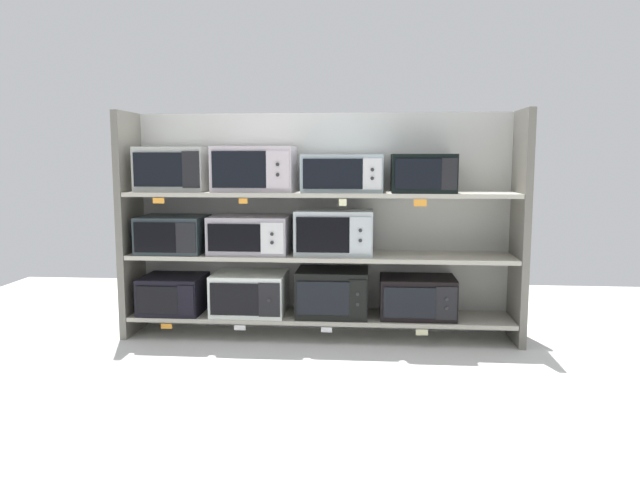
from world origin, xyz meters
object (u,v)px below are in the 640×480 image
(microwave_6, at_px, (334,232))
(microwave_7, at_px, (173,169))
(microwave_8, at_px, (254,169))
(microwave_0, at_px, (174,294))
(microwave_5, at_px, (250,235))
(microwave_4, at_px, (173,234))
(microwave_1, at_px, (250,293))
(microwave_3, at_px, (417,297))
(microwave_9, at_px, (342,173))
(microwave_10, at_px, (423,173))
(microwave_2, at_px, (333,292))

(microwave_6, bearing_deg, microwave_7, 179.99)
(microwave_8, bearing_deg, microwave_0, 179.98)
(microwave_5, bearing_deg, microwave_8, -0.45)
(microwave_4, bearing_deg, microwave_1, 0.01)
(microwave_0, xyz_separation_m, microwave_8, (0.61, -0.00, 0.91))
(microwave_3, relative_size, microwave_8, 0.93)
(microwave_8, distance_m, microwave_9, 0.62)
(microwave_5, height_order, microwave_10, microwave_10)
(microwave_0, distance_m, microwave_2, 1.17)
(microwave_1, bearing_deg, microwave_5, 1.30)
(microwave_3, bearing_deg, microwave_6, -179.99)
(microwave_5, height_order, microwave_6, microwave_6)
(microwave_4, height_order, microwave_5, microwave_5)
(microwave_8, bearing_deg, microwave_3, 0.01)
(microwave_9, relative_size, microwave_10, 1.30)
(microwave_1, distance_m, microwave_8, 0.90)
(microwave_5, relative_size, microwave_7, 1.14)
(microwave_5, xyz_separation_m, microwave_7, (-0.55, -0.00, 0.47))
(microwave_1, relative_size, microwave_6, 0.96)
(microwave_10, bearing_deg, microwave_3, 179.77)
(microwave_8, xyz_separation_m, microwave_9, (0.62, 0.00, -0.03))
(microwave_3, xyz_separation_m, microwave_8, (-1.16, -0.00, 0.90))
(microwave_1, relative_size, microwave_3, 0.99)
(microwave_8, bearing_deg, microwave_7, 179.98)
(microwave_5, height_order, microwave_8, microwave_8)
(microwave_9, bearing_deg, microwave_8, -180.00)
(microwave_0, xyz_separation_m, microwave_10, (1.79, -0.00, 0.88))
(microwave_9, bearing_deg, microwave_7, 179.99)
(microwave_7, bearing_deg, microwave_5, 0.01)
(microwave_6, distance_m, microwave_7, 1.24)
(microwave_1, xyz_separation_m, microwave_4, (-0.56, -0.00, 0.43))
(microwave_8, height_order, microwave_9, microwave_8)
(microwave_3, bearing_deg, microwave_1, -180.00)
(microwave_5, bearing_deg, microwave_10, -0.01)
(microwave_0, bearing_deg, microwave_2, 0.00)
(microwave_4, xyz_separation_m, microwave_5, (0.56, 0.00, 0.00))
(microwave_2, distance_m, microwave_7, 1.44)
(microwave_2, relative_size, microwave_6, 0.93)
(microwave_0, height_order, microwave_10, microwave_10)
(microwave_0, height_order, microwave_3, microwave_3)
(microwave_7, bearing_deg, microwave_2, 0.01)
(microwave_4, bearing_deg, microwave_5, 0.03)
(microwave_0, relative_size, microwave_7, 0.89)
(microwave_1, height_order, microwave_7, microwave_7)
(microwave_6, bearing_deg, microwave_10, 0.01)
(microwave_7, xyz_separation_m, microwave_8, (0.59, -0.00, 0.00))
(microwave_9, distance_m, microwave_10, 0.56)
(microwave_6, bearing_deg, microwave_5, 179.98)
(microwave_0, height_order, microwave_2, microwave_2)
(microwave_9, bearing_deg, microwave_6, 179.96)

